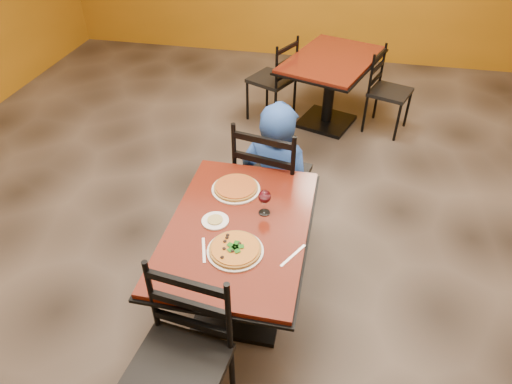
% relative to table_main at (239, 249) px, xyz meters
% --- Properties ---
extents(floor, '(7.00, 8.00, 0.01)m').
position_rel_table_main_xyz_m(floor, '(0.00, 0.50, -0.56)').
color(floor, black).
rests_on(floor, ground).
extents(table_main, '(0.83, 1.23, 0.75)m').
position_rel_table_main_xyz_m(table_main, '(0.00, 0.00, 0.00)').
color(table_main, '#611B0F').
rests_on(table_main, floor).
extents(table_second, '(1.13, 1.37, 0.75)m').
position_rel_table_main_xyz_m(table_second, '(0.35, 2.62, -0.00)').
color(table_second, '#611B0F').
rests_on(table_second, floor).
extents(chair_main_near, '(0.50, 0.50, 0.99)m').
position_rel_table_main_xyz_m(chair_main_near, '(-0.12, -0.81, -0.06)').
color(chair_main_near, black).
rests_on(chair_main_near, floor).
extents(chair_main_far, '(0.55, 0.55, 1.04)m').
position_rel_table_main_xyz_m(chair_main_far, '(0.07, 0.81, -0.04)').
color(chair_main_far, black).
rests_on(chair_main_far, floor).
extents(chair_second_left, '(0.55, 0.55, 0.91)m').
position_rel_table_main_xyz_m(chair_second_left, '(-0.27, 2.62, -0.10)').
color(chair_second_left, black).
rests_on(chair_second_left, floor).
extents(chair_second_right, '(0.49, 0.49, 0.86)m').
position_rel_table_main_xyz_m(chair_second_right, '(0.97, 2.62, -0.13)').
color(chair_second_right, black).
rests_on(chair_second_right, floor).
extents(diner, '(0.64, 0.48, 1.12)m').
position_rel_table_main_xyz_m(diner, '(0.08, 0.85, 0.00)').
color(diner, navy).
rests_on(diner, floor).
extents(plate_main, '(0.31, 0.31, 0.01)m').
position_rel_table_main_xyz_m(plate_main, '(0.03, -0.21, 0.20)').
color(plate_main, white).
rests_on(plate_main, table_main).
extents(pizza_main, '(0.28, 0.28, 0.02)m').
position_rel_table_main_xyz_m(pizza_main, '(0.03, -0.21, 0.21)').
color(pizza_main, '#95300A').
rests_on(pizza_main, plate_main).
extents(plate_far, '(0.31, 0.31, 0.01)m').
position_rel_table_main_xyz_m(plate_far, '(-0.09, 0.32, 0.20)').
color(plate_far, white).
rests_on(plate_far, table_main).
extents(pizza_far, '(0.28, 0.28, 0.02)m').
position_rel_table_main_xyz_m(pizza_far, '(-0.09, 0.32, 0.21)').
color(pizza_far, '#BB6324').
rests_on(pizza_far, plate_far).
extents(side_plate, '(0.16, 0.16, 0.01)m').
position_rel_table_main_xyz_m(side_plate, '(-0.14, 0.00, 0.20)').
color(side_plate, white).
rests_on(side_plate, table_main).
extents(dip, '(0.09, 0.09, 0.01)m').
position_rel_table_main_xyz_m(dip, '(-0.14, 0.00, 0.21)').
color(dip, tan).
rests_on(dip, side_plate).
extents(wine_glass, '(0.08, 0.08, 0.18)m').
position_rel_table_main_xyz_m(wine_glass, '(0.13, 0.14, 0.28)').
color(wine_glass, white).
rests_on(wine_glass, table_main).
extents(fork, '(0.08, 0.18, 0.00)m').
position_rel_table_main_xyz_m(fork, '(-0.14, -0.24, 0.20)').
color(fork, silver).
rests_on(fork, table_main).
extents(knife, '(0.12, 0.19, 0.00)m').
position_rel_table_main_xyz_m(knife, '(0.34, -0.18, 0.20)').
color(knife, silver).
rests_on(knife, table_main).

